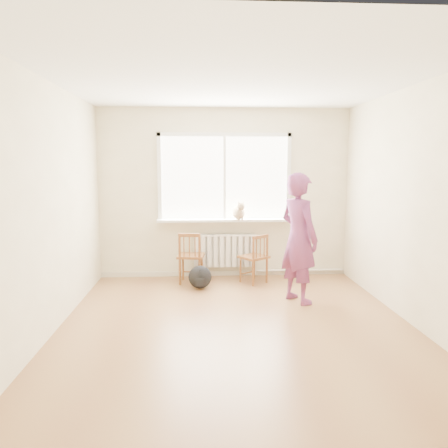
{
  "coord_description": "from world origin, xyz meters",
  "views": [
    {
      "loc": [
        -0.42,
        -4.75,
        1.82
      ],
      "look_at": [
        -0.07,
        1.2,
        1.0
      ],
      "focal_mm": 35.0,
      "sensor_mm": 36.0,
      "label": 1
    }
  ],
  "objects": [
    {
      "name": "cat",
      "position": [
        0.22,
        2.05,
        1.07
      ],
      "size": [
        0.24,
        0.46,
        0.31
      ],
      "rotation": [
        0.0,
        0.0,
        0.15
      ],
      "color": "beige",
      "rests_on": "windowsill"
    },
    {
      "name": "window",
      "position": [
        0.0,
        2.22,
        1.66
      ],
      "size": [
        2.12,
        0.05,
        1.42
      ],
      "color": "white",
      "rests_on": "back_wall"
    },
    {
      "name": "ceiling",
      "position": [
        0.0,
        0.0,
        2.7
      ],
      "size": [
        4.5,
        4.5,
        0.0
      ],
      "primitive_type": "plane",
      "rotation": [
        3.14,
        0.0,
        0.0
      ],
      "color": "white",
      "rests_on": "back_wall"
    },
    {
      "name": "radiator",
      "position": [
        0.0,
        2.16,
        0.44
      ],
      "size": [
        1.0,
        0.12,
        0.55
      ],
      "color": "white",
      "rests_on": "back_wall"
    },
    {
      "name": "chair_left",
      "position": [
        -0.55,
        1.79,
        0.4
      ],
      "size": [
        0.44,
        0.42,
        0.79
      ],
      "rotation": [
        0.0,
        0.0,
        3.02
      ],
      "color": "brown",
      "rests_on": "floor"
    },
    {
      "name": "baseboard",
      "position": [
        0.0,
        2.23,
        0.04
      ],
      "size": [
        4.0,
        0.03,
        0.08
      ],
      "primitive_type": "cube",
      "color": "beige",
      "rests_on": "ground"
    },
    {
      "name": "floor",
      "position": [
        0.0,
        0.0,
        0.0
      ],
      "size": [
        4.5,
        4.5,
        0.0
      ],
      "primitive_type": "plane",
      "color": "olive",
      "rests_on": "ground"
    },
    {
      "name": "heating_pipe",
      "position": [
        1.25,
        2.19,
        0.08
      ],
      "size": [
        1.4,
        0.04,
        0.04
      ],
      "primitive_type": "cylinder",
      "rotation": [
        0.0,
        1.57,
        0.0
      ],
      "color": "silver",
      "rests_on": "back_wall"
    },
    {
      "name": "person",
      "position": [
        0.89,
        0.82,
        0.86
      ],
      "size": [
        0.66,
        0.74,
        1.71
      ],
      "primitive_type": "imported",
      "rotation": [
        0.0,
        0.0,
        2.08
      ],
      "color": "#AD3951",
      "rests_on": "floor"
    },
    {
      "name": "back_wall",
      "position": [
        0.0,
        2.25,
        1.35
      ],
      "size": [
        4.0,
        0.01,
        2.7
      ],
      "primitive_type": "cube",
      "color": "beige",
      "rests_on": "ground"
    },
    {
      "name": "windowsill",
      "position": [
        0.0,
        2.14,
        0.93
      ],
      "size": [
        2.15,
        0.22,
        0.04
      ],
      "primitive_type": "cube",
      "color": "white",
      "rests_on": "back_wall"
    },
    {
      "name": "chair_right",
      "position": [
        0.45,
        1.74,
        0.39
      ],
      "size": [
        0.52,
        0.51,
        0.76
      ],
      "rotation": [
        0.0,
        0.0,
        3.77
      ],
      "color": "brown",
      "rests_on": "floor"
    },
    {
      "name": "backpack",
      "position": [
        -0.41,
        1.51,
        0.17
      ],
      "size": [
        0.41,
        0.36,
        0.34
      ],
      "primitive_type": "ellipsoid",
      "rotation": [
        0.0,
        0.0,
        0.35
      ],
      "color": "black",
      "rests_on": "floor"
    }
  ]
}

